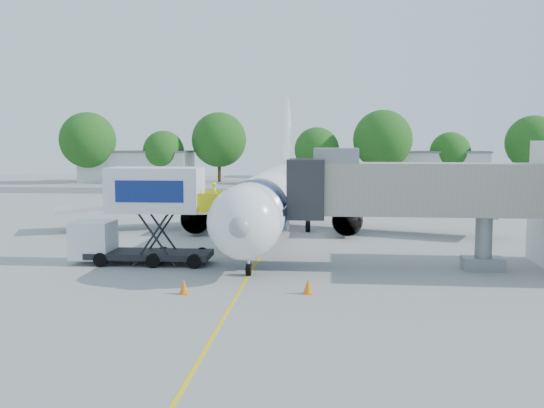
# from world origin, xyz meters

# --- Properties ---
(ground) EXTENTS (160.00, 160.00, 0.00)m
(ground) POSITION_xyz_m (0.00, 0.00, 0.00)
(ground) COLOR #9A9A97
(ground) RESTS_ON ground
(guidance_line) EXTENTS (0.15, 70.00, 0.01)m
(guidance_line) POSITION_xyz_m (0.00, 0.00, 0.01)
(guidance_line) COLOR yellow
(guidance_line) RESTS_ON ground
(taxiway_strip) EXTENTS (120.00, 10.00, 0.01)m
(taxiway_strip) POSITION_xyz_m (0.00, 42.00, 0.00)
(taxiway_strip) COLOR #59595B
(taxiway_strip) RESTS_ON ground
(aircraft) EXTENTS (34.17, 37.73, 11.35)m
(aircraft) POSITION_xyz_m (0.00, 4.12, 2.95)
(aircraft) COLOR white
(aircraft) RESTS_ON ground
(jet_bridge) EXTENTS (13.90, 3.20, 6.60)m
(jet_bridge) POSITION_xyz_m (7.99, -7.00, 4.34)
(jet_bridge) COLOR gray
(jet_bridge) RESTS_ON ground
(catering_hiloader) EXTENTS (8.50, 2.44, 5.50)m
(catering_hiloader) POSITION_xyz_m (-6.27, -7.00, 2.76)
(catering_hiloader) COLOR black
(catering_hiloader) RESTS_ON ground
(ground_tug) EXTENTS (3.56, 2.55, 1.28)m
(ground_tug) POSITION_xyz_m (3.82, -17.00, 0.67)
(ground_tug) COLOR silver
(ground_tug) RESTS_ON ground
(safety_cone_a) EXTENTS (0.46, 0.46, 0.74)m
(safety_cone_a) POSITION_xyz_m (3.20, -13.00, 0.35)
(safety_cone_a) COLOR orange
(safety_cone_a) RESTS_ON ground
(safety_cone_b) EXTENTS (0.43, 0.43, 0.69)m
(safety_cone_b) POSITION_xyz_m (-2.47, -13.56, 0.33)
(safety_cone_b) COLOR orange
(safety_cone_b) RESTS_ON ground
(outbuilding_left) EXTENTS (18.40, 8.40, 5.30)m
(outbuilding_left) POSITION_xyz_m (-28.00, 60.00, 2.66)
(outbuilding_left) COLOR silver
(outbuilding_left) RESTS_ON ground
(outbuilding_right) EXTENTS (16.40, 7.40, 5.30)m
(outbuilding_right) POSITION_xyz_m (22.00, 62.00, 2.66)
(outbuilding_right) COLOR silver
(outbuilding_right) RESTS_ON ground
(tree_a) EXTENTS (9.13, 9.13, 11.64)m
(tree_a) POSITION_xyz_m (-35.09, 56.31, 7.07)
(tree_a) COLOR #382314
(tree_a) RESTS_ON ground
(tree_b) EXTENTS (6.78, 6.78, 8.64)m
(tree_b) POSITION_xyz_m (-22.97, 58.29, 5.24)
(tree_b) COLOR #382314
(tree_b) RESTS_ON ground
(tree_c) EXTENTS (9.20, 9.20, 11.73)m
(tree_c) POSITION_xyz_m (-14.07, 60.76, 7.12)
(tree_c) COLOR #382314
(tree_c) RESTS_ON ground
(tree_d) EXTENTS (7.17, 7.17, 9.14)m
(tree_d) POSITION_xyz_m (2.38, 57.16, 5.55)
(tree_d) COLOR #382314
(tree_d) RESTS_ON ground
(tree_e) EXTENTS (9.22, 9.22, 11.76)m
(tree_e) POSITION_xyz_m (12.65, 55.60, 7.14)
(tree_e) COLOR #382314
(tree_e) RESTS_ON ground
(tree_f) EXTENTS (6.58, 6.58, 8.39)m
(tree_f) POSITION_xyz_m (24.01, 60.91, 5.09)
(tree_f) COLOR #382314
(tree_f) RESTS_ON ground
(tree_g) EXTENTS (8.60, 8.60, 10.97)m
(tree_g) POSITION_xyz_m (36.48, 59.19, 6.66)
(tree_g) COLOR #382314
(tree_g) RESTS_ON ground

